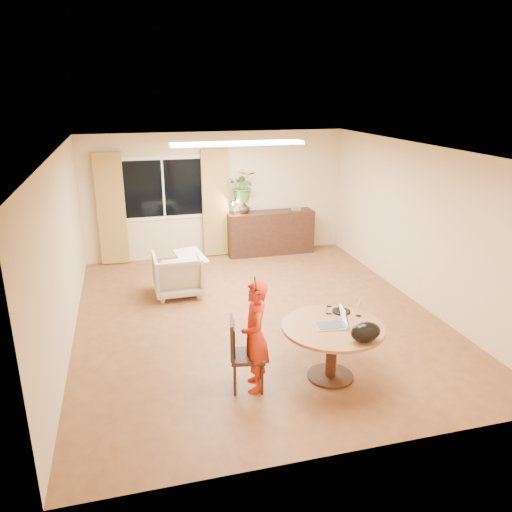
{
  "coord_description": "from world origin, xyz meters",
  "views": [
    {
      "loc": [
        -1.85,
        -6.94,
        3.42
      ],
      "look_at": [
        -0.06,
        -0.2,
        1.07
      ],
      "focal_mm": 35.0,
      "sensor_mm": 36.0,
      "label": 1
    }
  ],
  "objects": [
    {
      "name": "floor",
      "position": [
        0.0,
        0.0,
        0.0
      ],
      "size": [
        6.5,
        6.5,
        0.0
      ],
      "primitive_type": "plane",
      "color": "brown",
      "rests_on": "ground"
    },
    {
      "name": "ceiling",
      "position": [
        0.0,
        0.0,
        2.6
      ],
      "size": [
        6.5,
        6.5,
        0.0
      ],
      "primitive_type": "plane",
      "rotation": [
        3.14,
        0.0,
        0.0
      ],
      "color": "white",
      "rests_on": "wall_back"
    },
    {
      "name": "wall_back",
      "position": [
        0.0,
        3.25,
        1.3
      ],
      "size": [
        5.5,
        0.0,
        5.5
      ],
      "primitive_type": "plane",
      "rotation": [
        1.57,
        0.0,
        0.0
      ],
      "color": "#D6BD8B",
      "rests_on": "floor"
    },
    {
      "name": "wall_left",
      "position": [
        -2.75,
        0.0,
        1.3
      ],
      "size": [
        0.0,
        6.5,
        6.5
      ],
      "primitive_type": "plane",
      "rotation": [
        1.57,
        0.0,
        1.57
      ],
      "color": "#D6BD8B",
      "rests_on": "floor"
    },
    {
      "name": "wall_right",
      "position": [
        2.75,
        0.0,
        1.3
      ],
      "size": [
        0.0,
        6.5,
        6.5
      ],
      "primitive_type": "plane",
      "rotation": [
        1.57,
        0.0,
        -1.57
      ],
      "color": "#D6BD8B",
      "rests_on": "floor"
    },
    {
      "name": "window",
      "position": [
        -1.1,
        3.23,
        1.5
      ],
      "size": [
        1.7,
        0.03,
        1.3
      ],
      "color": "white",
      "rests_on": "wall_back"
    },
    {
      "name": "curtain_left",
      "position": [
        -2.15,
        3.15,
        1.15
      ],
      "size": [
        0.55,
        0.08,
        2.25
      ],
      "primitive_type": "cube",
      "color": "olive",
      "rests_on": "wall_back"
    },
    {
      "name": "curtain_right",
      "position": [
        -0.05,
        3.15,
        1.15
      ],
      "size": [
        0.55,
        0.08,
        2.25
      ],
      "primitive_type": "cube",
      "color": "olive",
      "rests_on": "wall_back"
    },
    {
      "name": "ceiling_panel",
      "position": [
        0.0,
        1.2,
        2.57
      ],
      "size": [
        2.2,
        0.35,
        0.05
      ],
      "primitive_type": "cube",
      "color": "white",
      "rests_on": "ceiling"
    },
    {
      "name": "dining_table",
      "position": [
        0.44,
        -1.93,
        0.56
      ],
      "size": [
        1.24,
        1.24,
        0.71
      ],
      "color": "brown",
      "rests_on": "floor"
    },
    {
      "name": "dining_chair",
      "position": [
        -0.61,
        -1.89,
        0.45
      ],
      "size": [
        0.5,
        0.47,
        0.9
      ],
      "primitive_type": null,
      "rotation": [
        0.0,
        0.0,
        -0.2
      ],
      "color": "black",
      "rests_on": "floor"
    },
    {
      "name": "child",
      "position": [
        -0.52,
        -1.9,
        0.68
      ],
      "size": [
        0.54,
        0.4,
        1.36
      ],
      "primitive_type": "imported",
      "rotation": [
        0.0,
        0.0,
        -1.72
      ],
      "color": "red",
      "rests_on": "floor"
    },
    {
      "name": "laptop",
      "position": [
        0.4,
        -1.94,
        0.83
      ],
      "size": [
        0.4,
        0.29,
        0.25
      ],
      "primitive_type": null,
      "rotation": [
        0.0,
        0.0,
        -0.12
      ],
      "color": "#B7B7BC",
      "rests_on": "dining_table"
    },
    {
      "name": "tumbler",
      "position": [
        0.53,
        -1.6,
        0.76
      ],
      "size": [
        0.08,
        0.08,
        0.1
      ],
      "primitive_type": null,
      "rotation": [
        0.0,
        0.0,
        -0.15
      ],
      "color": "white",
      "rests_on": "dining_table"
    },
    {
      "name": "wine_glass",
      "position": [
        0.86,
        -1.76,
        0.81
      ],
      "size": [
        0.09,
        0.09,
        0.21
      ],
      "primitive_type": null,
      "rotation": [
        0.0,
        0.0,
        -0.25
      ],
      "color": "white",
      "rests_on": "dining_table"
    },
    {
      "name": "pot_lid",
      "position": [
        0.7,
        -1.6,
        0.72
      ],
      "size": [
        0.26,
        0.26,
        0.04
      ],
      "primitive_type": null,
      "rotation": [
        0.0,
        0.0,
        -0.1
      ],
      "color": "white",
      "rests_on": "dining_table"
    },
    {
      "name": "handbag",
      "position": [
        0.63,
        -2.39,
        0.82
      ],
      "size": [
        0.41,
        0.32,
        0.24
      ],
      "primitive_type": null,
      "rotation": [
        0.0,
        0.0,
        0.35
      ],
      "color": "black",
      "rests_on": "dining_table"
    },
    {
      "name": "armchair",
      "position": [
        -1.09,
        1.22,
        0.38
      ],
      "size": [
        0.82,
        0.84,
        0.75
      ],
      "primitive_type": "imported",
      "rotation": [
        0.0,
        0.0,
        3.16
      ],
      "color": "beige",
      "rests_on": "floor"
    },
    {
      "name": "throw",
      "position": [
        -0.85,
        1.18,
        0.77
      ],
      "size": [
        0.61,
        0.67,
        0.03
      ],
      "primitive_type": null,
      "rotation": [
        0.0,
        0.0,
        0.33
      ],
      "color": "beige",
      "rests_on": "armchair"
    },
    {
      "name": "sideboard",
      "position": [
        1.11,
        3.01,
        0.47
      ],
      "size": [
        1.86,
        0.45,
        0.93
      ],
      "primitive_type": "cube",
      "color": "black",
      "rests_on": "floor"
    },
    {
      "name": "vase",
      "position": [
        0.54,
        3.01,
        1.05
      ],
      "size": [
        0.3,
        0.3,
        0.25
      ],
      "primitive_type": "imported",
      "rotation": [
        0.0,
        0.0,
        -0.3
      ],
      "color": "black",
      "rests_on": "sideboard"
    },
    {
      "name": "bouquet",
      "position": [
        0.51,
        3.01,
        1.51
      ],
      "size": [
        0.7,
        0.64,
        0.66
      ],
      "primitive_type": "imported",
      "rotation": [
        0.0,
        0.0,
        -0.25
      ],
      "color": "#306124",
      "rests_on": "vase"
    },
    {
      "name": "book_stack",
      "position": [
        1.69,
        3.01,
        0.97
      ],
      "size": [
        0.2,
        0.16,
        0.07
      ],
      "primitive_type": null,
      "rotation": [
        0.0,
        0.0,
        -0.11
      ],
      "color": "olive",
      "rests_on": "sideboard"
    },
    {
      "name": "desk_lamp",
      "position": [
        0.28,
        2.96,
        1.08
      ],
      "size": [
        0.14,
        0.14,
        0.31
      ],
      "primitive_type": null,
      "rotation": [
        0.0,
        0.0,
        -0.15
      ],
      "color": "black",
      "rests_on": "sideboard"
    }
  ]
}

